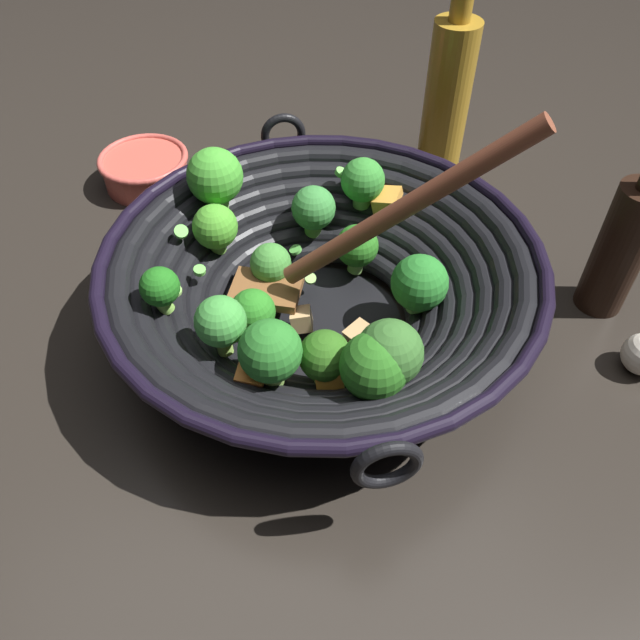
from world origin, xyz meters
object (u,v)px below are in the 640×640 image
(wok, at_px, (321,282))
(cooking_oil_bottle, at_px, (448,91))
(prep_bowl, at_px, (145,169))
(soy_sauce_bottle, at_px, (623,245))

(wok, distance_m, cooking_oil_bottle, 0.36)
(prep_bowl, bearing_deg, soy_sauce_bottle, -38.63)
(wok, bearing_deg, prep_bowl, 115.49)
(soy_sauce_bottle, height_order, cooking_oil_bottle, cooking_oil_bottle)
(wok, height_order, soy_sauce_bottle, wok)
(wok, distance_m, prep_bowl, 0.35)
(soy_sauce_bottle, height_order, prep_bowl, soy_sauce_bottle)
(soy_sauce_bottle, distance_m, cooking_oil_bottle, 0.31)
(cooking_oil_bottle, xyz_separation_m, prep_bowl, (-0.40, 0.06, -0.08))
(wok, xyz_separation_m, soy_sauce_bottle, (0.30, -0.05, 0.01))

